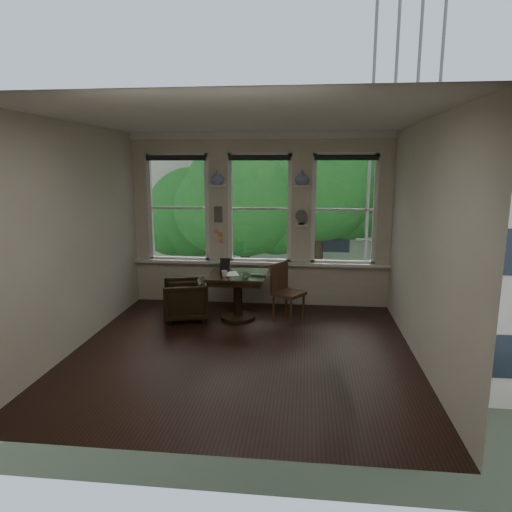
# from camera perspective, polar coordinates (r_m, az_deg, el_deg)

# --- Properties ---
(ground) EXTENTS (4.50, 4.50, 0.00)m
(ground) POSITION_cam_1_polar(r_m,az_deg,el_deg) (6.23, -1.69, -11.81)
(ground) COLOR black
(ground) RESTS_ON ground
(ceiling) EXTENTS (4.50, 4.50, 0.00)m
(ceiling) POSITION_cam_1_polar(r_m,az_deg,el_deg) (5.76, -1.87, 16.84)
(ceiling) COLOR silver
(ceiling) RESTS_ON ground
(wall_back) EXTENTS (4.50, 0.00, 4.50)m
(wall_back) POSITION_cam_1_polar(r_m,az_deg,el_deg) (8.02, 0.48, 4.51)
(wall_back) COLOR beige
(wall_back) RESTS_ON ground
(wall_front) EXTENTS (4.50, 0.00, 4.50)m
(wall_front) POSITION_cam_1_polar(r_m,az_deg,el_deg) (3.64, -6.75, -3.72)
(wall_front) COLOR beige
(wall_front) RESTS_ON ground
(wall_left) EXTENTS (0.00, 4.50, 4.50)m
(wall_left) POSITION_cam_1_polar(r_m,az_deg,el_deg) (6.51, -21.79, 2.16)
(wall_left) COLOR beige
(wall_left) RESTS_ON ground
(wall_right) EXTENTS (0.00, 4.50, 4.50)m
(wall_right) POSITION_cam_1_polar(r_m,az_deg,el_deg) (5.93, 20.30, 1.44)
(wall_right) COLOR beige
(wall_right) RESTS_ON ground
(window_left) EXTENTS (1.10, 0.12, 1.90)m
(window_left) POSITION_cam_1_polar(r_m,az_deg,el_deg) (8.27, -9.61, 5.95)
(window_left) COLOR white
(window_left) RESTS_ON ground
(window_center) EXTENTS (1.10, 0.12, 1.90)m
(window_center) POSITION_cam_1_polar(r_m,az_deg,el_deg) (8.00, 0.49, 5.94)
(window_center) COLOR white
(window_center) RESTS_ON ground
(window_right) EXTENTS (1.10, 0.12, 1.90)m
(window_right) POSITION_cam_1_polar(r_m,az_deg,el_deg) (7.98, 10.95, 5.72)
(window_right) COLOR white
(window_right) RESTS_ON ground
(shelf_left) EXTENTS (0.26, 0.16, 0.03)m
(shelf_left) POSITION_cam_1_polar(r_m,az_deg,el_deg) (7.98, -4.83, 8.76)
(shelf_left) COLOR white
(shelf_left) RESTS_ON ground
(shelf_right) EXTENTS (0.26, 0.16, 0.03)m
(shelf_right) POSITION_cam_1_polar(r_m,az_deg,el_deg) (7.83, 5.76, 8.70)
(shelf_right) COLOR white
(shelf_right) RESTS_ON ground
(intercom) EXTENTS (0.14, 0.06, 0.28)m
(intercom) POSITION_cam_1_polar(r_m,az_deg,el_deg) (8.05, -4.73, 5.21)
(intercom) COLOR #59544F
(intercom) RESTS_ON ground
(sticky_notes) EXTENTS (0.16, 0.01, 0.24)m
(sticky_notes) POSITION_cam_1_polar(r_m,az_deg,el_deg) (8.09, -4.68, 2.75)
(sticky_notes) COLOR pink
(sticky_notes) RESTS_ON ground
(desk_fan) EXTENTS (0.20, 0.20, 0.24)m
(desk_fan) POSITION_cam_1_polar(r_m,az_deg,el_deg) (7.86, 5.68, 4.54)
(desk_fan) COLOR #59544F
(desk_fan) RESTS_ON ground
(vase_left) EXTENTS (0.24, 0.24, 0.25)m
(vase_left) POSITION_cam_1_polar(r_m,az_deg,el_deg) (7.98, -4.85, 9.76)
(vase_left) COLOR silver
(vase_left) RESTS_ON shelf_left
(vase_right) EXTENTS (0.24, 0.24, 0.25)m
(vase_right) POSITION_cam_1_polar(r_m,az_deg,el_deg) (7.83, 5.78, 9.72)
(vase_right) COLOR silver
(vase_right) RESTS_ON shelf_right
(table) EXTENTS (0.90, 0.90, 0.75)m
(table) POSITION_cam_1_polar(r_m,az_deg,el_deg) (7.34, -2.28, -5.09)
(table) COLOR black
(table) RESTS_ON ground
(armchair_left) EXTENTS (0.86, 0.84, 0.64)m
(armchair_left) POSITION_cam_1_polar(r_m,az_deg,el_deg) (7.45, -8.83, -5.43)
(armchair_left) COLOR black
(armchair_left) RESTS_ON ground
(cushion_red) EXTENTS (0.45, 0.45, 0.06)m
(cushion_red) POSITION_cam_1_polar(r_m,az_deg,el_deg) (7.42, -8.86, -4.45)
(cushion_red) COLOR maroon
(cushion_red) RESTS_ON armchair_left
(side_chair_right) EXTENTS (0.58, 0.58, 0.92)m
(side_chair_right) POSITION_cam_1_polar(r_m,az_deg,el_deg) (7.25, 4.11, -4.63)
(side_chair_right) COLOR #3E2A16
(side_chair_right) RESTS_ON ground
(laptop) EXTENTS (0.33, 0.23, 0.02)m
(laptop) POSITION_cam_1_polar(r_m,az_deg,el_deg) (7.07, 0.50, -2.48)
(laptop) COLOR black
(laptop) RESTS_ON table
(mug) EXTENTS (0.11, 0.11, 0.09)m
(mug) POSITION_cam_1_polar(r_m,az_deg,el_deg) (7.10, -3.98, -2.19)
(mug) COLOR white
(mug) RESTS_ON table
(drinking_glass) EXTENTS (0.13, 0.13, 0.10)m
(drinking_glass) POSITION_cam_1_polar(r_m,az_deg,el_deg) (6.92, -1.34, -2.48)
(drinking_glass) COLOR white
(drinking_glass) RESTS_ON table
(tablet) EXTENTS (0.16, 0.08, 0.22)m
(tablet) POSITION_cam_1_polar(r_m,az_deg,el_deg) (7.39, -3.91, -1.13)
(tablet) COLOR black
(tablet) RESTS_ON table
(papers) EXTENTS (0.31, 0.36, 0.00)m
(papers) POSITION_cam_1_polar(r_m,az_deg,el_deg) (7.25, -3.17, -2.23)
(papers) COLOR silver
(papers) RESTS_ON table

